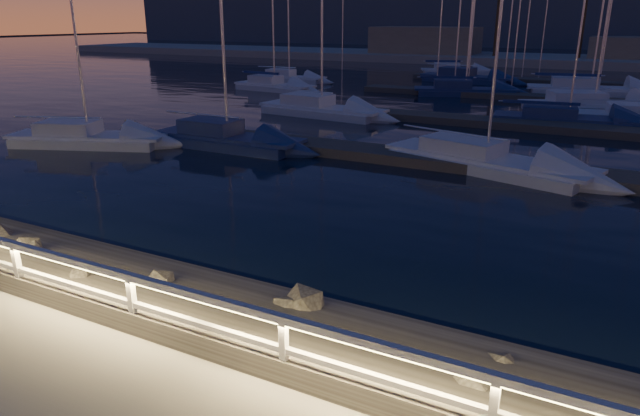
# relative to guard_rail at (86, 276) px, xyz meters

# --- Properties ---
(ground) EXTENTS (400.00, 400.00, 0.00)m
(ground) POSITION_rel_guard_rail_xyz_m (0.07, 0.00, -0.77)
(ground) COLOR gray
(ground) RESTS_ON ground
(harbor_water) EXTENTS (400.00, 440.00, 0.60)m
(harbor_water) POSITION_rel_guard_rail_xyz_m (0.07, 31.22, -1.74)
(harbor_water) COLOR black
(harbor_water) RESTS_ON ground
(guard_rail) EXTENTS (44.11, 0.12, 1.06)m
(guard_rail) POSITION_rel_guard_rail_xyz_m (0.00, 0.00, 0.00)
(guard_rail) COLOR white
(guard_rail) RESTS_ON ground
(riprap) EXTENTS (38.46, 3.14, 1.50)m
(riprap) POSITION_rel_guard_rail_xyz_m (-4.40, 1.24, -0.94)
(riprap) COLOR slate
(riprap) RESTS_ON ground
(floating_docks) EXTENTS (22.00, 36.00, 0.40)m
(floating_docks) POSITION_rel_guard_rail_xyz_m (0.07, 32.50, -1.17)
(floating_docks) COLOR #544C46
(floating_docks) RESTS_ON ground
(far_shore) EXTENTS (160.00, 14.00, 5.20)m
(far_shore) POSITION_rel_guard_rail_xyz_m (-0.06, 74.05, -0.48)
(far_shore) COLOR gray
(far_shore) RESTS_ON ground
(distant_hills) EXTENTS (230.00, 37.50, 18.00)m
(distant_hills) POSITION_rel_guard_rail_xyz_m (-22.06, 133.69, 3.96)
(distant_hills) COLOR #394759
(distant_hills) RESTS_ON ground
(sailboat_a) EXTENTS (7.39, 2.30, 12.58)m
(sailboat_a) POSITION_rel_guard_rail_xyz_m (-8.16, 14.73, -0.93)
(sailboat_a) COLOR navy
(sailboat_a) RESTS_ON ground
(sailboat_b) EXTENTS (7.52, 4.60, 12.44)m
(sailboat_b) POSITION_rel_guard_rail_xyz_m (-14.13, 11.93, -0.95)
(sailboat_b) COLOR silver
(sailboat_b) RESTS_ON ground
(sailboat_d) EXTENTS (8.62, 4.56, 14.05)m
(sailboat_d) POSITION_rel_guard_rail_xyz_m (3.26, 16.27, -0.96)
(sailboat_d) COLOR silver
(sailboat_d) RESTS_ON ground
(sailboat_e) EXTENTS (7.31, 2.85, 12.21)m
(sailboat_e) POSITION_rel_guard_rail_xyz_m (-17.82, 34.06, -0.93)
(sailboat_e) COLOR silver
(sailboat_e) RESTS_ON ground
(sailboat_f) EXTENTS (8.29, 3.22, 13.79)m
(sailboat_f) POSITION_rel_guard_rail_xyz_m (-8.53, 24.69, -0.92)
(sailboat_f) COLOR silver
(sailboat_f) RESTS_ON ground
(sailboat_g) EXTENTS (9.15, 5.91, 15.17)m
(sailboat_g) POSITION_rel_guard_rail_xyz_m (6.01, 34.10, -0.92)
(sailboat_g) COLOR silver
(sailboat_g) RESTS_ON ground
(sailboat_h) EXTENTS (8.08, 3.39, 13.25)m
(sailboat_h) POSITION_rel_guard_rail_xyz_m (5.11, 27.95, -0.97)
(sailboat_h) COLOR navy
(sailboat_h) RESTS_ON ground
(sailboat_i) EXTENTS (7.00, 2.48, 11.78)m
(sailboat_i) POSITION_rel_guard_rail_xyz_m (-20.12, 40.24, -0.94)
(sailboat_i) COLOR silver
(sailboat_i) RESTS_ON ground
(sailboat_j) EXTENTS (7.97, 4.66, 13.14)m
(sailboat_j) POSITION_rel_guard_rail_xyz_m (-3.20, 38.20, -0.94)
(sailboat_j) COLOR navy
(sailboat_j) RESTS_ON ground
(sailboat_k) EXTENTS (9.56, 4.41, 15.67)m
(sailboat_k) POSITION_rel_guard_rail_xyz_m (5.20, 43.17, -0.91)
(sailboat_k) COLOR silver
(sailboat_k) RESTS_ON ground
(sailboat_m) EXTENTS (7.26, 4.57, 12.10)m
(sailboat_m) POSITION_rel_guard_rail_xyz_m (-8.52, 54.92, -0.94)
(sailboat_m) COLOR silver
(sailboat_m) RESTS_ON ground
(sailboat_n) EXTENTS (8.95, 3.90, 14.77)m
(sailboat_n) POSITION_rel_guard_rail_xyz_m (-5.44, 47.78, -0.90)
(sailboat_n) COLOR navy
(sailboat_n) RESTS_ON ground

